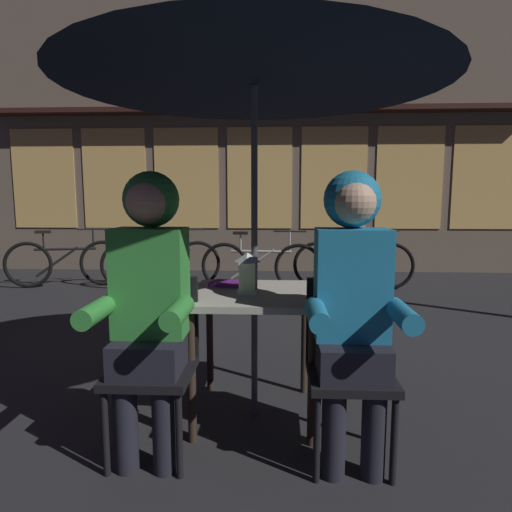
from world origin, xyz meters
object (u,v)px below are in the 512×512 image
(person_left_hooded, at_px, (149,288))
(bicycle_second, at_px, (161,263))
(chair_right, at_px, (348,359))
(book, at_px, (228,283))
(patio_umbrella, at_px, (254,49))
(bicycle_third, at_px, (261,266))
(bicycle_nearest, at_px, (66,263))
(chair_left, at_px, (155,355))
(cafe_table, at_px, (254,309))
(lantern, at_px, (247,272))
(bicycle_fourth, at_px, (353,264))
(person_right_hooded, at_px, (352,290))

(person_left_hooded, xyz_separation_m, bicycle_second, (-1.04, 4.05, -0.50))
(chair_right, distance_m, book, 0.89)
(patio_umbrella, height_order, bicycle_third, patio_umbrella)
(bicycle_nearest, distance_m, bicycle_third, 2.82)
(patio_umbrella, relative_size, chair_left, 2.66)
(chair_left, bearing_deg, chair_right, 0.00)
(chair_right, bearing_deg, person_left_hooded, -176.61)
(cafe_table, relative_size, patio_umbrella, 0.32)
(chair_right, distance_m, person_left_hooded, 1.03)
(bicycle_third, distance_m, book, 3.32)
(lantern, xyz_separation_m, bicycle_fourth, (1.23, 3.69, -0.51))
(lantern, bearing_deg, bicycle_fourth, 71.55)
(lantern, distance_m, chair_right, 0.72)
(bicycle_third, relative_size, bicycle_fourth, 1.00)
(bicycle_third, bearing_deg, book, -91.45)
(bicycle_fourth, bearing_deg, lantern, -108.45)
(book, bearing_deg, cafe_table, -30.69)
(patio_umbrella, distance_m, bicycle_nearest, 4.94)
(person_left_hooded, relative_size, bicycle_third, 0.83)
(patio_umbrella, xyz_separation_m, chair_left, (-0.48, -0.37, -1.57))
(cafe_table, height_order, bicycle_nearest, bicycle_nearest)
(person_right_hooded, height_order, bicycle_second, person_right_hooded)
(bicycle_third, height_order, book, bicycle_third)
(chair_left, xyz_separation_m, person_left_hooded, (-0.00, -0.06, 0.36))
(patio_umbrella, distance_m, person_right_hooded, 1.37)
(chair_right, relative_size, book, 4.35)
(lantern, bearing_deg, bicycle_second, 112.10)
(lantern, height_order, book, lantern)
(bicycle_fourth, bearing_deg, chair_left, -112.55)
(chair_left, bearing_deg, book, 60.47)
(cafe_table, height_order, chair_left, chair_left)
(bicycle_second, xyz_separation_m, bicycle_fourth, (2.71, 0.04, 0.00))
(chair_left, height_order, person_right_hooded, person_right_hooded)
(person_left_hooded, height_order, bicycle_second, person_left_hooded)
(bicycle_second, relative_size, bicycle_third, 0.99)
(patio_umbrella, relative_size, bicycle_second, 1.40)
(chair_right, height_order, bicycle_third, chair_right)
(bicycle_fourth, distance_m, book, 3.77)
(chair_left, relative_size, bicycle_fourth, 0.52)
(patio_umbrella, height_order, person_left_hooded, patio_umbrella)
(cafe_table, xyz_separation_m, book, (-0.17, 0.17, 0.11))
(bicycle_fourth, bearing_deg, person_right_hooded, -99.90)
(person_left_hooded, distance_m, bicycle_third, 3.95)
(cafe_table, xyz_separation_m, chair_left, (-0.48, -0.37, -0.15))
(person_right_hooded, distance_m, bicycle_fourth, 4.18)
(cafe_table, bearing_deg, bicycle_second, 112.78)
(person_left_hooded, bearing_deg, patio_umbrella, 41.57)
(patio_umbrella, distance_m, chair_right, 1.68)
(chair_right, bearing_deg, bicycle_fourth, 79.96)
(cafe_table, xyz_separation_m, bicycle_nearest, (-2.91, 3.62, -0.29))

